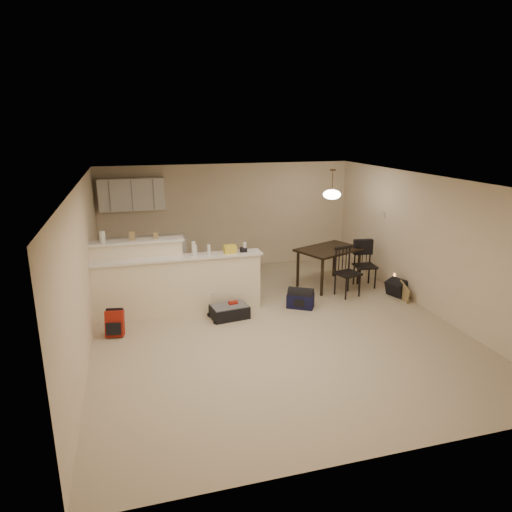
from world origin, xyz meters
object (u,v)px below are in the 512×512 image
object	(u,v)px
dining_table	(329,253)
pendant_lamp	(332,194)
dining_chair_near	(348,272)
navy_duffel	(300,301)
black_daypack	(397,288)
suitcase	(229,312)
red_backpack	(115,323)
dining_chair_far	(365,265)

from	to	relation	value
dining_table	pendant_lamp	bearing A→B (deg)	0.00
dining_chair_near	navy_duffel	xyz separation A→B (m)	(-1.14, -0.34, -0.37)
dining_chair_near	navy_duffel	distance (m)	1.24
dining_chair_near	black_daypack	world-z (taller)	dining_chair_near
suitcase	red_backpack	xyz separation A→B (m)	(-1.97, -0.20, 0.10)
pendant_lamp	black_daypack	xyz separation A→B (m)	(1.08, -0.98, -1.82)
dining_chair_near	navy_duffel	bearing A→B (deg)	-178.50
suitcase	red_backpack	world-z (taller)	red_backpack
dining_chair_far	dining_chair_near	bearing A→B (deg)	-140.63
pendant_lamp	red_backpack	bearing A→B (deg)	-163.20
suitcase	black_daypack	distance (m)	3.52
red_backpack	pendant_lamp	bearing A→B (deg)	26.92
navy_duffel	red_backpack	bearing A→B (deg)	-143.94
dining_chair_near	suitcase	size ratio (longest dim) A/B	1.54
dining_table	red_backpack	size ratio (longest dim) A/B	3.64
dining_chair_far	red_backpack	xyz separation A→B (m)	(-5.13, -1.05, -0.28)
dining_table	dining_chair_far	size ratio (longest dim) A/B	1.60
suitcase	navy_duffel	world-z (taller)	navy_duffel
dining_chair_far	navy_duffel	world-z (taller)	dining_chair_far
black_daypack	suitcase	bearing A→B (deg)	74.07
red_backpack	suitcase	bearing A→B (deg)	15.92
suitcase	red_backpack	size ratio (longest dim) A/B	1.52
dining_chair_near	black_daypack	distance (m)	1.06
dining_chair_near	red_backpack	xyz separation A→B (m)	(-4.52, -0.64, -0.29)
dining_chair_near	navy_duffel	world-z (taller)	dining_chair_near
suitcase	red_backpack	bearing A→B (deg)	177.75
dining_table	navy_duffel	bearing A→B (deg)	-158.22
dining_chair_far	dining_table	bearing A→B (deg)	164.00
dining_chair_far	suitcase	size ratio (longest dim) A/B	1.50
dining_chair_near	black_daypack	xyz separation A→B (m)	(0.97, -0.29, -0.34)
pendant_lamp	suitcase	world-z (taller)	pendant_lamp
dining_chair_far	navy_duffel	distance (m)	1.93
red_backpack	navy_duffel	world-z (taller)	red_backpack
dining_chair_near	suitcase	xyz separation A→B (m)	(-2.55, -0.44, -0.39)
suitcase	navy_duffel	distance (m)	1.41
pendant_lamp	navy_duffel	xyz separation A→B (m)	(-1.03, -1.02, -1.85)
dining_table	navy_duffel	xyz separation A→B (m)	(-1.03, -1.02, -0.59)
dining_table	dining_chair_near	size ratio (longest dim) A/B	1.56
dining_chair_far	black_daypack	bearing A→B (deg)	-56.65
dining_table	black_daypack	bearing A→B (deg)	-65.35
pendant_lamp	dining_chair_far	distance (m)	1.69
dining_table	dining_chair_far	bearing A→B (deg)	-44.89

